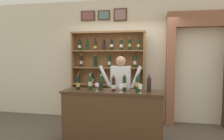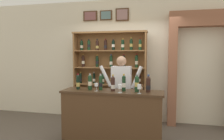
# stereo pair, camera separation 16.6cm
# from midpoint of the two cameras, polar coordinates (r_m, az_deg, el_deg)

# --- Properties ---
(back_wall) EXTENTS (12.00, 0.19, 3.03)m
(back_wall) POSITION_cam_midpoint_polar(r_m,az_deg,el_deg) (5.41, 2.83, 2.70)
(back_wall) COLOR beige
(back_wall) RESTS_ON ground
(wine_shelf) EXTENTS (1.81, 0.30, 2.21)m
(wine_shelf) POSITION_cam_midpoint_polar(r_m,az_deg,el_deg) (5.17, -1.97, -1.09)
(wine_shelf) COLOR olive
(wine_shelf) RESTS_ON ground
(archway_doorway) EXTENTS (1.53, 0.45, 2.63)m
(archway_doorway) POSITION_cam_midpoint_polar(r_m,az_deg,el_deg) (5.31, 21.74, 2.05)
(archway_doorway) COLOR #935B42
(archway_doorway) RESTS_ON ground
(tasting_counter) EXTENTS (1.87, 0.52, 1.00)m
(tasting_counter) POSITION_cam_midpoint_polar(r_m,az_deg,el_deg) (4.03, -1.03, -12.63)
(tasting_counter) COLOR #4C331E
(tasting_counter) RESTS_ON ground
(shopkeeper) EXTENTS (0.94, 0.22, 1.63)m
(shopkeeper) POSITION_cam_midpoint_polar(r_m,az_deg,el_deg) (4.45, 1.31, -4.29)
(shopkeeper) COLOR #2D3347
(shopkeeper) RESTS_ON ground
(tasting_bottle_brunello) EXTENTS (0.07, 0.07, 0.30)m
(tasting_bottle_brunello) POSITION_cam_midpoint_polar(r_m,az_deg,el_deg) (4.08, -10.33, -3.26)
(tasting_bottle_brunello) COLOR black
(tasting_bottle_brunello) RESTS_ON tasting_counter
(tasting_bottle_rosso) EXTENTS (0.07, 0.07, 0.31)m
(tasting_bottle_rosso) POSITION_cam_midpoint_polar(r_m,az_deg,el_deg) (4.00, -7.07, -3.27)
(tasting_bottle_rosso) COLOR #19381E
(tasting_bottle_rosso) RESTS_ON tasting_counter
(tasting_bottle_chianti) EXTENTS (0.07, 0.07, 0.31)m
(tasting_bottle_chianti) POSITION_cam_midpoint_polar(r_m,az_deg,el_deg) (3.96, -4.18, -3.40)
(tasting_bottle_chianti) COLOR #19381E
(tasting_bottle_chianti) RESTS_ON tasting_counter
(tasting_bottle_riserva) EXTENTS (0.07, 0.07, 0.30)m
(tasting_bottle_riserva) POSITION_cam_midpoint_polar(r_m,az_deg,el_deg) (3.87, -0.82, -3.74)
(tasting_bottle_riserva) COLOR black
(tasting_bottle_riserva) RESTS_ON tasting_counter
(tasting_bottle_prosecco) EXTENTS (0.07, 0.07, 0.32)m
(tasting_bottle_prosecco) POSITION_cam_midpoint_polar(r_m,az_deg,el_deg) (3.85, 2.15, -3.52)
(tasting_bottle_prosecco) COLOR black
(tasting_bottle_prosecco) RESTS_ON tasting_counter
(tasting_bottle_grappa) EXTENTS (0.08, 0.08, 0.33)m
(tasting_bottle_grappa) POSITION_cam_midpoint_polar(r_m,az_deg,el_deg) (3.81, 5.67, -3.58)
(tasting_bottle_grappa) COLOR #19381E
(tasting_bottle_grappa) RESTS_ON tasting_counter
(tasting_bottle_bianco) EXTENTS (0.08, 0.08, 0.32)m
(tasting_bottle_bianco) POSITION_cam_midpoint_polar(r_m,az_deg,el_deg) (3.81, 8.72, -3.82)
(tasting_bottle_bianco) COLOR black
(tasting_bottle_bianco) RESTS_ON tasting_counter
(wine_glass_left) EXTENTS (0.07, 0.07, 0.15)m
(wine_glass_left) POSITION_cam_midpoint_polar(r_m,az_deg,el_deg) (3.86, -5.32, -4.17)
(wine_glass_left) COLOR silver
(wine_glass_left) RESTS_ON tasting_counter
(wine_glass_spare) EXTENTS (0.07, 0.07, 0.16)m
(wine_glass_spare) POSITION_cam_midpoint_polar(r_m,az_deg,el_deg) (3.67, 6.39, -4.60)
(wine_glass_spare) COLOR silver
(wine_glass_spare) RESTS_ON tasting_counter
(wine_glass_right) EXTENTS (0.08, 0.08, 0.15)m
(wine_glass_right) POSITION_cam_midpoint_polar(r_m,az_deg,el_deg) (3.71, 1.15, -4.57)
(wine_glass_right) COLOR silver
(wine_glass_right) RESTS_ON tasting_counter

